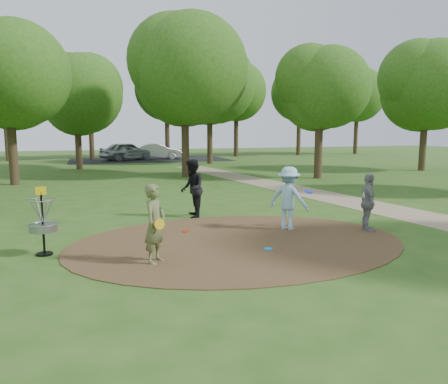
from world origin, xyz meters
name	(u,v)px	position (x,y,z in m)	size (l,w,h in m)	color
ground	(239,242)	(0.00, 0.00, 0.00)	(100.00, 100.00, 0.00)	#2D5119
dirt_clearing	(239,242)	(0.00, 0.00, 0.01)	(8.40, 8.40, 0.02)	#47301C
footpath	(401,213)	(6.50, 2.00, 0.01)	(2.00, 40.00, 0.01)	#8C7A5B
parking_lot	(150,159)	(2.00, 30.00, 0.00)	(14.00, 8.00, 0.01)	black
player_observer_with_disc	(155,224)	(-2.21, -1.03, 0.84)	(0.68, 0.73, 1.68)	#61683C
player_throwing_with_disc	(289,198)	(1.79, 0.92, 0.88)	(1.40, 1.29, 1.76)	#96C9DF
player_walking_with_disc	(192,189)	(-0.37, 3.37, 0.92)	(0.84, 1.00, 1.85)	black
player_waiting_with_disc	(368,203)	(3.76, 0.04, 0.80)	(0.68, 1.02, 1.60)	gray
disc_ground_blue	(268,249)	(0.43, -0.86, 0.03)	(0.22, 0.22, 0.02)	#0C84CE
disc_ground_red	(186,231)	(-1.02, 1.42, 0.03)	(0.22, 0.22, 0.02)	red
car_left	(127,151)	(-0.05, 29.68, 0.81)	(1.91, 4.74, 1.61)	#9B9DA2
car_right	(158,151)	(2.81, 30.24, 0.71)	(1.51, 4.32, 1.42)	#A9ADB0
disc_golf_basket	(42,216)	(-4.50, 0.30, 0.87)	(0.63, 0.63, 1.54)	black
tree_ring	(215,73)	(2.14, 9.29, 5.27)	(37.26, 45.79, 9.28)	#332316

